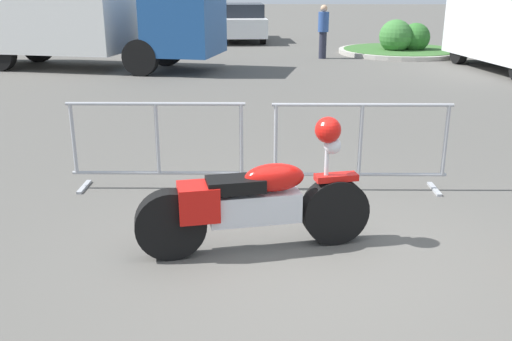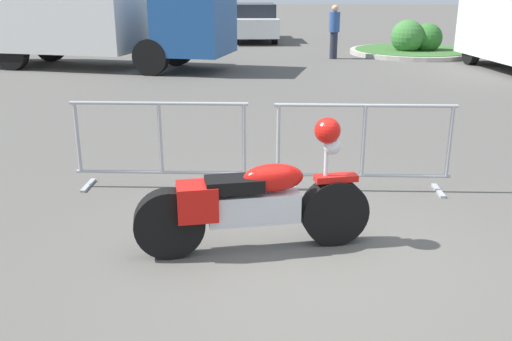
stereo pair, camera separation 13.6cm
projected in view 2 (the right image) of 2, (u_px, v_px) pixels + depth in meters
ground_plane at (315, 265)px, 5.09m from camera, size 120.00×120.00×0.00m
motorcycle at (254, 202)px, 5.25m from camera, size 2.19×0.68×1.25m
crowd_barrier_near at (161, 144)px, 6.83m from camera, size 2.10×0.47×1.07m
crowd_barrier_far at (363, 147)px, 6.71m from camera, size 2.10×0.47×1.07m
box_truck at (81, 9)px, 16.22m from camera, size 7.98×3.62×2.98m
parked_car_tan at (7, 21)px, 24.43m from camera, size 2.21×4.64×1.53m
parked_car_black at (67, 23)px, 24.15m from camera, size 2.05×4.30×1.42m
parked_car_green at (130, 22)px, 24.25m from camera, size 2.11×4.43×1.46m
parked_car_silver at (192, 22)px, 24.06m from camera, size 2.14×4.49×1.48m
parked_car_white at (254, 22)px, 23.87m from camera, size 2.20×4.61×1.52m
pedestrian at (334, 30)px, 18.27m from camera, size 0.43×0.43×1.69m
planter_island at (414, 44)px, 19.58m from camera, size 4.28×4.28×1.18m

